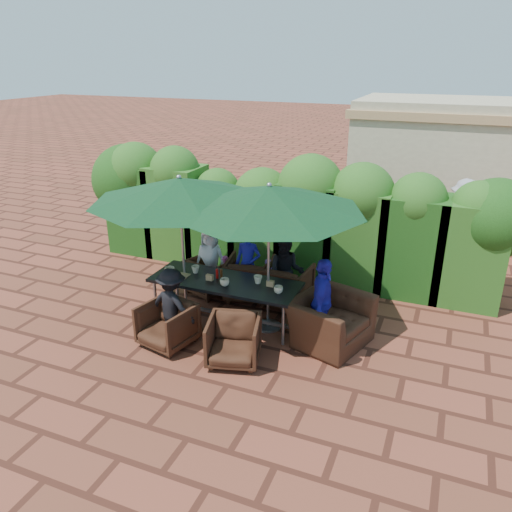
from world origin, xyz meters
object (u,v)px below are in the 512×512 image
at_px(dining_table, 225,285).
at_px(chair_end_right, 331,313).
at_px(umbrella_right, 269,198).
at_px(chair_near_left, 167,323).
at_px(chair_far_mid, 250,276).
at_px(umbrella_left, 180,190).
at_px(chair_far_right, 287,283).
at_px(chair_far_left, 209,274).
at_px(chair_near_right, 234,339).

distance_m(dining_table, chair_end_right, 1.81).
distance_m(umbrella_right, chair_near_left, 2.48).
distance_m(dining_table, chair_far_mid, 1.01).
height_order(umbrella_left, chair_near_left, umbrella_left).
relative_size(umbrella_right, chair_far_mid, 3.49).
relative_size(dining_table, chair_end_right, 2.14).
distance_m(dining_table, chair_far_right, 1.28).
relative_size(dining_table, chair_near_left, 3.30).
xyz_separation_m(umbrella_right, chair_far_left, (-1.50, 0.79, -1.84)).
bearing_deg(dining_table, umbrella_left, 179.03).
bearing_deg(umbrella_right, chair_far_left, 152.17).
bearing_deg(chair_end_right, chair_far_right, 64.50).
bearing_deg(chair_far_mid, chair_near_left, 64.48).
bearing_deg(chair_end_right, chair_far_mid, 79.16).
height_order(chair_far_left, chair_near_left, chair_near_left).
bearing_deg(chair_far_mid, umbrella_left, 39.68).
height_order(chair_far_mid, chair_end_right, chair_end_right).
bearing_deg(dining_table, chair_far_mid, 87.95).
height_order(umbrella_right, chair_near_right, umbrella_right).
bearing_deg(chair_near_left, dining_table, 76.05).
xyz_separation_m(umbrella_right, chair_far_mid, (-0.71, 0.90, -1.79)).
distance_m(chair_far_left, chair_near_right, 2.38).
relative_size(dining_table, umbrella_left, 0.85).
relative_size(chair_far_mid, chair_end_right, 0.73).
relative_size(chair_far_right, chair_end_right, 0.71).
bearing_deg(umbrella_left, chair_far_right, 33.00).
distance_m(umbrella_right, chair_near_right, 2.16).
relative_size(umbrella_left, chair_end_right, 2.51).
bearing_deg(chair_near_right, chair_near_left, 162.82).
relative_size(chair_near_right, chair_end_right, 0.66).
height_order(chair_far_mid, chair_near_left, chair_far_mid).
distance_m(chair_far_mid, chair_far_right, 0.71).
bearing_deg(chair_far_left, chair_end_right, -177.42).
bearing_deg(chair_end_right, chair_near_right, 150.09).
bearing_deg(chair_far_right, chair_end_right, 140.95).
bearing_deg(chair_far_mid, dining_table, 77.76).
height_order(chair_near_left, chair_end_right, chair_end_right).
bearing_deg(chair_far_left, chair_far_mid, -151.07).
bearing_deg(umbrella_right, chair_far_right, 89.52).
bearing_deg(chair_near_right, umbrella_left, 127.38).
distance_m(chair_far_right, chair_end_right, 1.46).
relative_size(chair_far_left, chair_far_mid, 0.87).
distance_m(umbrella_left, umbrella_right, 1.52).
relative_size(umbrella_left, chair_far_mid, 3.43).
height_order(umbrella_right, chair_far_right, umbrella_right).
bearing_deg(chair_far_right, chair_near_right, 91.34).
xyz_separation_m(umbrella_left, chair_far_right, (1.52, 0.99, -1.80)).
height_order(umbrella_left, chair_far_right, umbrella_left).
height_order(chair_far_left, chair_far_right, chair_far_right).
bearing_deg(umbrella_left, dining_table, -0.97).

